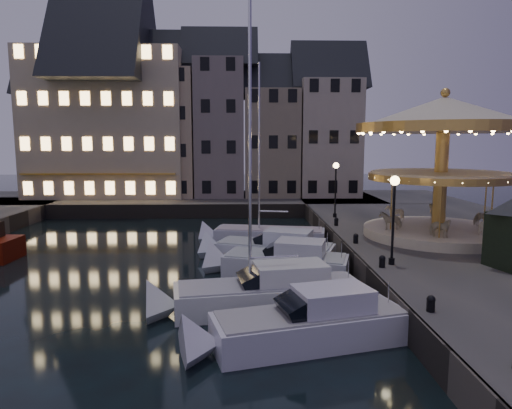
{
  "coord_description": "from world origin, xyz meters",
  "views": [
    {
      "loc": [
        0.28,
        -19.69,
        7.02
      ],
      "look_at": [
        1.0,
        8.0,
        3.2
      ],
      "focal_mm": 32.0,
      "sensor_mm": 36.0,
      "label": 1
    }
  ],
  "objects_px": {
    "streetlamp_b": "(394,207)",
    "streetlamp_c": "(336,182)",
    "motorboat_b": "(300,327)",
    "bollard_d": "(336,221)",
    "motorboat_e": "(268,251)",
    "motorboat_c": "(259,295)",
    "bollard_a": "(431,303)",
    "bollard_b": "(382,261)",
    "motorboat_d": "(278,264)",
    "carousel": "(443,140)",
    "motorboat_f": "(261,237)",
    "bollard_c": "(356,238)"
  },
  "relations": [
    {
      "from": "streetlamp_b",
      "to": "streetlamp_c",
      "type": "relative_size",
      "value": 1.0
    },
    {
      "from": "streetlamp_b",
      "to": "motorboat_b",
      "type": "relative_size",
      "value": 0.53
    },
    {
      "from": "bollard_d",
      "to": "motorboat_e",
      "type": "bearing_deg",
      "value": -137.81
    },
    {
      "from": "streetlamp_c",
      "to": "motorboat_c",
      "type": "xyz_separation_m",
      "value": [
        -6.31,
        -15.83,
        -3.34
      ]
    },
    {
      "from": "bollard_a",
      "to": "motorboat_e",
      "type": "xyz_separation_m",
      "value": [
        -4.93,
        11.53,
        -0.96
      ]
    },
    {
      "from": "bollard_b",
      "to": "motorboat_b",
      "type": "height_order",
      "value": "motorboat_b"
    },
    {
      "from": "motorboat_e",
      "to": "bollard_d",
      "type": "bearing_deg",
      "value": 42.19
    },
    {
      "from": "motorboat_d",
      "to": "carousel",
      "type": "relative_size",
      "value": 0.74
    },
    {
      "from": "bollard_b",
      "to": "carousel",
      "type": "relative_size",
      "value": 0.06
    },
    {
      "from": "streetlamp_c",
      "to": "bollard_b",
      "type": "bearing_deg",
      "value": -92.45
    },
    {
      "from": "bollard_b",
      "to": "motorboat_f",
      "type": "distance_m",
      "value": 11.8
    },
    {
      "from": "bollard_c",
      "to": "motorboat_c",
      "type": "height_order",
      "value": "motorboat_c"
    },
    {
      "from": "motorboat_c",
      "to": "motorboat_e",
      "type": "height_order",
      "value": "motorboat_c"
    },
    {
      "from": "bollard_c",
      "to": "bollard_d",
      "type": "distance_m",
      "value": 5.5
    },
    {
      "from": "bollard_a",
      "to": "bollard_c",
      "type": "distance_m",
      "value": 10.5
    },
    {
      "from": "streetlamp_b",
      "to": "bollard_a",
      "type": "xyz_separation_m",
      "value": [
        -0.6,
        -6.0,
        -2.41
      ]
    },
    {
      "from": "bollard_c",
      "to": "motorboat_e",
      "type": "distance_m",
      "value": 5.12
    },
    {
      "from": "streetlamp_c",
      "to": "motorboat_c",
      "type": "distance_m",
      "value": 17.37
    },
    {
      "from": "bollard_d",
      "to": "motorboat_f",
      "type": "relative_size",
      "value": 0.05
    },
    {
      "from": "bollard_b",
      "to": "bollard_c",
      "type": "height_order",
      "value": "same"
    },
    {
      "from": "bollard_d",
      "to": "motorboat_d",
      "type": "distance_m",
      "value": 8.67
    },
    {
      "from": "streetlamp_b",
      "to": "bollard_b",
      "type": "bearing_deg",
      "value": -140.19
    },
    {
      "from": "streetlamp_b",
      "to": "motorboat_b",
      "type": "height_order",
      "value": "streetlamp_b"
    },
    {
      "from": "motorboat_e",
      "to": "motorboat_f",
      "type": "distance_m",
      "value": 4.54
    },
    {
      "from": "bollard_b",
      "to": "carousel",
      "type": "bearing_deg",
      "value": 50.89
    },
    {
      "from": "bollard_b",
      "to": "motorboat_d",
      "type": "bearing_deg",
      "value": 145.06
    },
    {
      "from": "motorboat_c",
      "to": "carousel",
      "type": "xyz_separation_m",
      "value": [
        11.14,
        8.52,
        6.44
      ]
    },
    {
      "from": "bollard_a",
      "to": "motorboat_d",
      "type": "height_order",
      "value": "motorboat_d"
    },
    {
      "from": "bollard_c",
      "to": "streetlamp_c",
      "type": "bearing_deg",
      "value": 86.19
    },
    {
      "from": "motorboat_b",
      "to": "motorboat_c",
      "type": "distance_m",
      "value": 3.58
    },
    {
      "from": "motorboat_f",
      "to": "carousel",
      "type": "xyz_separation_m",
      "value": [
        10.59,
        -3.88,
        6.59
      ]
    },
    {
      "from": "bollard_a",
      "to": "motorboat_f",
      "type": "distance_m",
      "value": 16.9
    },
    {
      "from": "bollard_c",
      "to": "motorboat_f",
      "type": "xyz_separation_m",
      "value": [
        -5.15,
        5.56,
        -1.07
      ]
    },
    {
      "from": "motorboat_e",
      "to": "bollard_c",
      "type": "bearing_deg",
      "value": -11.86
    },
    {
      "from": "streetlamp_b",
      "to": "motorboat_d",
      "type": "xyz_separation_m",
      "value": [
        -5.15,
        2.68,
        -3.38
      ]
    },
    {
      "from": "bollard_b",
      "to": "motorboat_b",
      "type": "distance_m",
      "value": 6.87
    },
    {
      "from": "bollard_d",
      "to": "motorboat_c",
      "type": "height_order",
      "value": "motorboat_c"
    },
    {
      "from": "motorboat_b",
      "to": "motorboat_e",
      "type": "bearing_deg",
      "value": 92.59
    },
    {
      "from": "bollard_a",
      "to": "motorboat_f",
      "type": "bearing_deg",
      "value": 107.79
    },
    {
      "from": "bollard_c",
      "to": "motorboat_f",
      "type": "relative_size",
      "value": 0.05
    },
    {
      "from": "bollard_a",
      "to": "motorboat_b",
      "type": "distance_m",
      "value": 4.53
    },
    {
      "from": "streetlamp_c",
      "to": "bollard_c",
      "type": "distance_m",
      "value": 9.34
    },
    {
      "from": "bollard_c",
      "to": "motorboat_f",
      "type": "distance_m",
      "value": 7.66
    },
    {
      "from": "streetlamp_c",
      "to": "motorboat_d",
      "type": "height_order",
      "value": "streetlamp_c"
    },
    {
      "from": "motorboat_b",
      "to": "motorboat_c",
      "type": "xyz_separation_m",
      "value": [
        -1.29,
        3.34,
        0.04
      ]
    },
    {
      "from": "motorboat_b",
      "to": "streetlamp_c",
      "type": "bearing_deg",
      "value": 75.33
    },
    {
      "from": "bollard_b",
      "to": "motorboat_c",
      "type": "relative_size",
      "value": 0.05
    },
    {
      "from": "bollard_a",
      "to": "motorboat_d",
      "type": "relative_size",
      "value": 0.08
    },
    {
      "from": "bollard_a",
      "to": "streetlamp_c",
      "type": "bearing_deg",
      "value": 88.24
    },
    {
      "from": "motorboat_d",
      "to": "carousel",
      "type": "bearing_deg",
      "value": 19.36
    }
  ]
}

